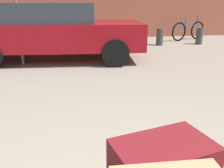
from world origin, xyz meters
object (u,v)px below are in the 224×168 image
object	(u,v)px
duffel_bag_maroon_rear_left	(162,168)
bicycle_leaning	(188,31)
bollard_kerb_near	(160,37)
bollard_kerb_mid	(199,36)
parked_car	(54,30)
no_parking_sign	(15,1)

from	to	relation	value
duffel_bag_maroon_rear_left	bicycle_leaning	xyz separation A→B (m)	(3.97, 7.84, -0.14)
bollard_kerb_near	bollard_kerb_mid	bearing A→B (deg)	0.00
parked_car	bicycle_leaning	size ratio (longest dim) A/B	2.67
bicycle_leaning	bollard_kerb_mid	distance (m)	0.99
bollard_kerb_near	bollard_kerb_mid	size ratio (longest dim) A/B	1.00
no_parking_sign	bollard_kerb_mid	bearing A→B (deg)	20.42
bollard_kerb_near	bollard_kerb_mid	world-z (taller)	same
bollard_kerb_mid	duffel_bag_maroon_rear_left	bearing A→B (deg)	-119.73
duffel_bag_maroon_rear_left	no_parking_sign	bearing A→B (deg)	96.40
duffel_bag_maroon_rear_left	bollard_kerb_mid	distance (m)	7.89
parked_car	bollard_kerb_near	world-z (taller)	parked_car
parked_car	no_parking_sign	xyz separation A→B (m)	(-0.76, -0.43, 0.71)
bollard_kerb_near	bollard_kerb_mid	xyz separation A→B (m)	(1.48, 0.00, 0.00)
duffel_bag_maroon_rear_left	no_parking_sign	distance (m)	5.15
bollard_kerb_near	no_parking_sign	distance (m)	4.83
no_parking_sign	parked_car	bearing A→B (deg)	29.81
bicycle_leaning	bollard_kerb_near	bearing A→B (deg)	-147.14
bicycle_leaning	bollard_kerb_mid	bearing A→B (deg)	-93.08
bicycle_leaning	no_parking_sign	size ratio (longest dim) A/B	0.70
parked_car	no_parking_sign	bearing A→B (deg)	-150.19
parked_car	bollard_kerb_near	xyz separation A→B (m)	(3.43, 1.67, -0.47)
parked_car	bollard_kerb_mid	size ratio (longest dim) A/B	7.57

